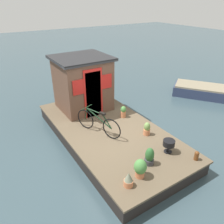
# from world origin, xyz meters

# --- Properties ---
(ground_plane) EXTENTS (60.00, 60.00, 0.00)m
(ground_plane) POSITION_xyz_m (0.00, 0.00, 0.00)
(ground_plane) COLOR #384C54
(houseboat_deck) EXTENTS (6.00, 2.98, 0.50)m
(houseboat_deck) POSITION_xyz_m (0.00, 0.00, 0.25)
(houseboat_deck) COLOR brown
(houseboat_deck) RESTS_ON ground_plane
(houseboat_cabin) EXTENTS (1.88, 2.02, 2.04)m
(houseboat_cabin) POSITION_xyz_m (1.89, 0.00, 1.53)
(houseboat_cabin) COLOR brown
(houseboat_cabin) RESTS_ON houseboat_deck
(bicycle) EXTENTS (1.64, 0.75, 0.82)m
(bicycle) POSITION_xyz_m (-0.07, 0.45, 0.88)
(bicycle) COLOR black
(bicycle) RESTS_ON houseboat_deck
(potted_plant_rosemary) EXTENTS (0.32, 0.32, 0.51)m
(potted_plant_rosemary) POSITION_xyz_m (-2.36, 0.56, 0.77)
(potted_plant_rosemary) COLOR #C6754C
(potted_plant_rosemary) RESTS_ON houseboat_deck
(potted_plant_geranium) EXTENTS (0.25, 0.25, 0.51)m
(potted_plant_geranium) POSITION_xyz_m (-2.12, 0.06, 0.73)
(potted_plant_geranium) COLOR #38383D
(potted_plant_geranium) RESTS_ON houseboat_deck
(potted_plant_fern) EXTENTS (0.21, 0.21, 0.44)m
(potted_plant_fern) POSITION_xyz_m (-1.00, -0.82, 0.71)
(potted_plant_fern) COLOR #C6754C
(potted_plant_fern) RESTS_ON houseboat_deck
(potted_plant_thyme) EXTENTS (0.23, 0.23, 0.40)m
(potted_plant_thyme) POSITION_xyz_m (-2.45, 0.98, 0.69)
(potted_plant_thyme) COLOR #C6754C
(potted_plant_thyme) RESTS_ON houseboat_deck
(potted_plant_basil) EXTENTS (0.20, 0.20, 0.43)m
(potted_plant_basil) POSITION_xyz_m (0.38, -0.86, 0.72)
(potted_plant_basil) COLOR #C6754C
(potted_plant_basil) RESTS_ON houseboat_deck
(charcoal_grill) EXTENTS (0.34, 0.34, 0.39)m
(charcoal_grill) POSITION_xyz_m (-2.02, -0.74, 0.79)
(charcoal_grill) COLOR black
(charcoal_grill) RESTS_ON houseboat_deck
(mooring_bollard) EXTENTS (0.13, 0.13, 0.27)m
(mooring_bollard) POSITION_xyz_m (-2.69, -1.14, 0.65)
(mooring_bollard) COLOR brown
(mooring_bollard) RESTS_ON houseboat_deck
(dinghy_boat) EXTENTS (3.48, 2.99, 0.55)m
(dinghy_boat) POSITION_xyz_m (0.57, -6.22, 0.27)
(dinghy_boat) COLOR #2D3856
(dinghy_boat) RESTS_ON ground_plane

